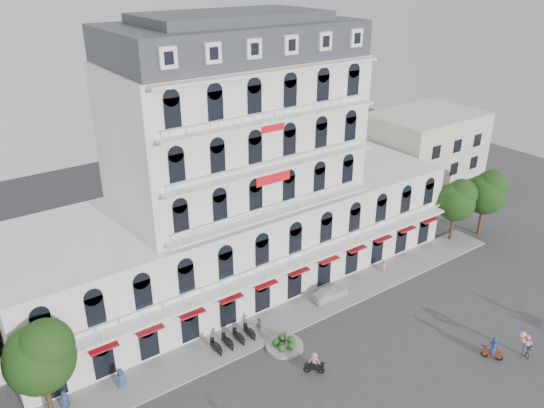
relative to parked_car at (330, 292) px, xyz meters
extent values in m
plane|color=#38383A|center=(-4.84, -9.18, -0.68)|extent=(120.00, 120.00, 0.00)
cube|color=gray|center=(-4.84, -0.18, -0.60)|extent=(53.00, 4.00, 0.16)
cube|color=silver|center=(-4.84, 8.82, 3.82)|extent=(45.00, 14.00, 9.00)
cube|color=silver|center=(-4.84, 8.82, 14.82)|extent=(22.00, 12.00, 13.00)
cube|color=#2D3035|center=(-4.84, 8.82, 22.82)|extent=(21.56, 11.76, 3.00)
cube|color=#2D3035|center=(-4.84, 8.82, 24.72)|extent=(15.84, 8.64, 0.80)
cube|color=maroon|center=(-4.84, 1.32, 2.82)|extent=(40.50, 1.00, 0.15)
cube|color=red|center=(-4.84, 2.70, 12.32)|extent=(3.50, 0.10, 1.40)
cube|color=beige|center=(25.16, 10.82, 5.32)|extent=(14.00, 10.00, 12.00)
cylinder|color=gray|center=(-7.84, -3.18, -0.56)|extent=(3.20, 3.20, 0.24)
cylinder|color=black|center=(-7.84, -3.18, 0.22)|extent=(0.08, 0.08, 1.40)
sphere|color=#214E1A|center=(-7.14, -3.18, -0.23)|extent=(0.70, 0.70, 0.70)
sphere|color=#214E1A|center=(-7.62, -2.51, -0.23)|extent=(0.70, 0.70, 0.70)
sphere|color=#214E1A|center=(-8.40, -2.76, -0.23)|extent=(0.70, 0.70, 0.70)
sphere|color=#214E1A|center=(-8.41, -3.58, -0.23)|extent=(0.70, 0.70, 0.70)
sphere|color=#214E1A|center=(-7.64, -3.85, -0.23)|extent=(0.70, 0.70, 0.70)
cylinder|color=#382314|center=(-25.84, 0.32, 1.19)|extent=(0.36, 0.36, 3.74)
sphere|color=#173410|center=(-25.84, 0.32, 4.59)|extent=(4.76, 4.76, 4.76)
sphere|color=#173410|center=(-25.34, 0.02, 5.69)|extent=(3.74, 3.74, 3.74)
sphere|color=#173410|center=(-26.24, 0.62, 5.27)|extent=(3.40, 3.40, 3.40)
cylinder|color=#382314|center=(19.16, 0.82, 1.04)|extent=(0.36, 0.36, 3.43)
sphere|color=#173410|center=(19.16, 0.82, 4.16)|extent=(4.37, 4.37, 4.37)
sphere|color=#173410|center=(19.66, 0.52, 5.17)|extent=(3.43, 3.43, 3.43)
sphere|color=#173410|center=(18.76, 1.12, 4.78)|extent=(3.12, 3.12, 3.12)
cylinder|color=#382314|center=(23.16, -0.18, 1.15)|extent=(0.36, 0.36, 3.65)
sphere|color=#173410|center=(23.16, -0.18, 4.47)|extent=(4.65, 4.65, 4.65)
sphere|color=#173410|center=(23.66, -0.48, 5.54)|extent=(3.65, 3.65, 3.65)
sphere|color=#173410|center=(22.76, 0.12, 5.13)|extent=(3.32, 3.32, 3.32)
imported|color=white|center=(0.00, 0.00, 0.00)|extent=(4.01, 1.63, 1.36)
cube|color=maroon|center=(5.18, -14.11, -0.13)|extent=(1.07, 1.47, 0.35)
torus|color=black|center=(4.90, -13.64, -0.40)|extent=(0.41, 0.58, 0.60)
torus|color=black|center=(5.46, -14.58, -0.40)|extent=(0.41, 0.58, 0.60)
imported|color=navy|center=(5.18, -14.11, 0.58)|extent=(0.85, 0.95, 1.63)
cube|color=black|center=(-7.76, -6.96, -0.13)|extent=(1.35, 1.26, 0.35)
torus|color=black|center=(-7.36, -7.32, -0.40)|extent=(0.53, 0.49, 0.60)
torus|color=black|center=(-8.17, -6.59, -0.40)|extent=(0.53, 0.49, 0.60)
imported|color=pink|center=(-7.76, -6.96, 0.50)|extent=(1.07, 1.04, 1.47)
imported|color=navy|center=(-20.74, 0.32, 0.20)|extent=(0.99, 0.79, 1.76)
imported|color=#5C5A62|center=(-8.47, -0.32, 0.08)|extent=(0.95, 0.52, 1.53)
imported|color=pink|center=(7.65, 0.32, 0.07)|extent=(1.11, 0.88, 1.51)
imported|color=navy|center=(-24.84, 0.32, 0.26)|extent=(0.80, 0.67, 1.87)
imported|color=slate|center=(7.52, -15.82, 0.13)|extent=(0.67, 0.83, 1.61)
cylinder|color=black|center=(7.12, -15.52, 0.32)|extent=(0.04, 0.04, 2.00)
sphere|color=#E54C99|center=(7.47, -15.52, 1.32)|extent=(0.44, 0.44, 0.44)
sphere|color=yellow|center=(7.30, -15.21, 1.53)|extent=(0.44, 0.44, 0.44)
sphere|color=#994CD8|center=(6.94, -15.22, 1.55)|extent=(0.44, 0.44, 0.44)
sphere|color=orange|center=(6.77, -15.52, 1.35)|extent=(0.44, 0.44, 0.44)
sphere|color=#4CB2E5|center=(6.95, -15.82, 1.13)|extent=(0.44, 0.44, 0.44)
sphere|color=#D8334C|center=(7.30, -15.82, 1.08)|extent=(0.44, 0.44, 0.44)
camera|label=1|loc=(-29.29, -31.54, 29.02)|focal=35.00mm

